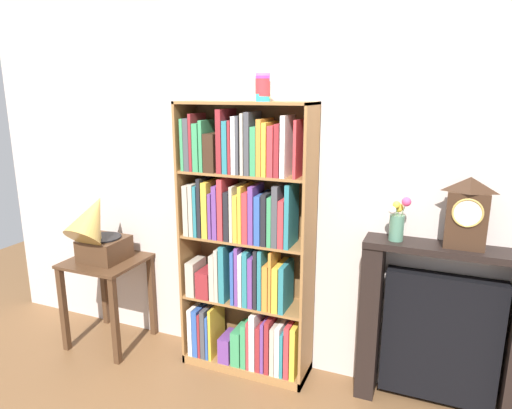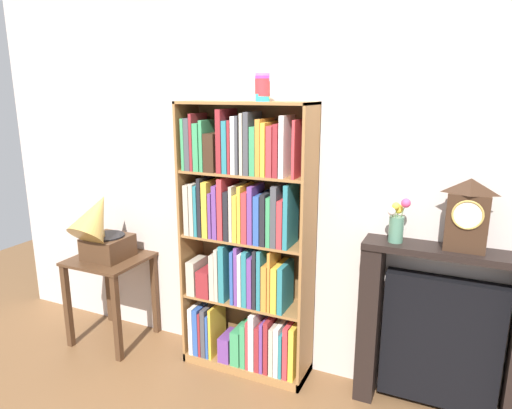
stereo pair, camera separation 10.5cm
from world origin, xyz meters
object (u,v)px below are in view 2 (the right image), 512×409
object	(u,v)px
bookshelf	(244,249)
flower_vase	(397,223)
mantel_clock	(467,215)
fireplace_mantel	(441,334)
cup_stack	(263,87)
gramophone	(100,229)
side_table_left	(111,278)

from	to	relation	value
bookshelf	flower_vase	size ratio (longest dim) A/B	6.79
mantel_clock	fireplace_mantel	bearing A→B (deg)	163.77
mantel_clock	flower_vase	size ratio (longest dim) A/B	1.49
bookshelf	mantel_clock	world-z (taller)	bookshelf
fireplace_mantel	flower_vase	size ratio (longest dim) A/B	3.87
cup_stack	gramophone	xyz separation A→B (m)	(-1.25, -0.13, -1.01)
fireplace_mantel	mantel_clock	distance (m)	0.74
cup_stack	side_table_left	bearing A→B (deg)	-176.97
cup_stack	flower_vase	bearing A→B (deg)	5.19
mantel_clock	gramophone	bearing A→B (deg)	-175.10
bookshelf	side_table_left	size ratio (longest dim) A/B	2.71
fireplace_mantel	flower_vase	bearing A→B (deg)	-175.62
gramophone	fireplace_mantel	distance (m)	2.41
cup_stack	fireplace_mantel	distance (m)	1.81
gramophone	mantel_clock	distance (m)	2.46
flower_vase	side_table_left	bearing A→B (deg)	-176.11
fireplace_mantel	mantel_clock	world-z (taller)	mantel_clock
bookshelf	gramophone	distance (m)	1.12
cup_stack	gramophone	size ratio (longest dim) A/B	0.29
side_table_left	fireplace_mantel	world-z (taller)	fireplace_mantel
cup_stack	flower_vase	distance (m)	1.12
bookshelf	fireplace_mantel	size ratio (longest dim) A/B	1.76
bookshelf	gramophone	world-z (taller)	bookshelf
mantel_clock	flower_vase	xyz separation A→B (m)	(-0.36, -0.00, -0.09)
cup_stack	side_table_left	distance (m)	1.89
bookshelf	gramophone	xyz separation A→B (m)	(-1.10, -0.16, 0.05)
side_table_left	gramophone	size ratio (longest dim) A/B	1.21
bookshelf	cup_stack	xyz separation A→B (m)	(0.14, -0.03, 1.05)
fireplace_mantel	mantel_clock	size ratio (longest dim) A/B	2.59
flower_vase	mantel_clock	bearing A→B (deg)	0.47
cup_stack	fireplace_mantel	bearing A→B (deg)	4.98
cup_stack	fireplace_mantel	xyz separation A→B (m)	(1.12, 0.10, -1.42)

